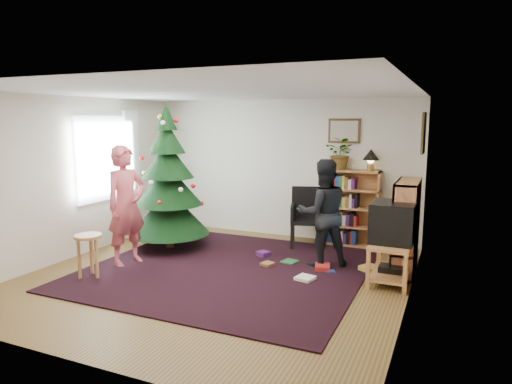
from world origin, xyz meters
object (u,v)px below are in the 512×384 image
at_px(armchair, 309,214).
at_px(potted_plant, 341,153).
at_px(christmas_tree, 168,190).
at_px(bookshelf_back, 351,207).
at_px(crt_tv, 393,222).
at_px(picture_back, 344,131).
at_px(table_lamp, 371,156).
at_px(person_standing, 126,206).
at_px(bookshelf_right, 406,225).
at_px(person_by_chair, 323,213).
at_px(tv_stand, 391,258).
at_px(picture_right, 424,133).
at_px(stool, 88,245).

distance_m(armchair, potted_plant, 1.17).
bearing_deg(christmas_tree, bookshelf_back, 27.63).
relative_size(bookshelf_back, crt_tv, 2.16).
distance_m(picture_back, table_lamp, 0.65).
distance_m(person_standing, potted_plant, 3.61).
distance_m(christmas_tree, bookshelf_back, 3.10).
height_order(picture_back, christmas_tree, christmas_tree).
height_order(bookshelf_right, table_lamp, table_lamp).
bearing_deg(person_by_chair, table_lamp, -140.56).
xyz_separation_m(person_standing, table_lamp, (3.12, 2.38, 0.66)).
relative_size(person_by_chair, table_lamp, 4.38).
xyz_separation_m(crt_tv, table_lamp, (-0.58, 1.58, 0.73)).
relative_size(crt_tv, armchair, 0.60).
relative_size(christmas_tree, tv_stand, 2.62).
bearing_deg(potted_plant, christmas_tree, -150.54).
bearing_deg(person_standing, potted_plant, -32.59).
bearing_deg(picture_right, person_standing, -155.61).
relative_size(picture_back, tv_stand, 0.60).
relative_size(picture_right, potted_plant, 1.10).
distance_m(picture_back, potted_plant, 0.40).
distance_m(picture_right, person_by_chair, 1.87).
bearing_deg(christmas_tree, tv_stand, -2.46).
relative_size(picture_right, christmas_tree, 0.25).
distance_m(picture_back, stool, 4.47).
xyz_separation_m(armchair, table_lamp, (0.95, 0.30, 1.00)).
bearing_deg(stool, person_by_chair, 33.22).
xyz_separation_m(crt_tv, potted_plant, (-1.08, 1.58, 0.76)).
distance_m(picture_right, potted_plant, 1.51).
xyz_separation_m(picture_right, armchair, (-1.79, 0.29, -1.41)).
bearing_deg(picture_back, bookshelf_back, -35.69).
bearing_deg(person_standing, bookshelf_back, -34.68).
bearing_deg(person_by_chair, armchair, -94.76).
bearing_deg(picture_right, christmas_tree, -167.76).
xyz_separation_m(picture_right, bookshelf_right, (-0.14, -0.46, -1.29)).
bearing_deg(picture_right, stool, -148.07).
bearing_deg(bookshelf_back, table_lamp, 0.00).
distance_m(picture_right, crt_tv, 1.53).
relative_size(picture_back, person_by_chair, 0.35).
distance_m(christmas_tree, table_lamp, 3.39).
height_order(armchair, potted_plant, potted_plant).
bearing_deg(picture_right, bookshelf_right, -106.30).
height_order(bookshelf_back, potted_plant, potted_plant).
bearing_deg(picture_right, armchair, 170.85).
xyz_separation_m(bookshelf_right, person_standing, (-3.82, -1.33, 0.22)).
bearing_deg(person_standing, table_lamp, -37.51).
distance_m(christmas_tree, person_by_chair, 2.60).
bearing_deg(table_lamp, crt_tv, -69.92).
bearing_deg(crt_tv, picture_back, 121.83).
distance_m(picture_back, person_standing, 3.80).
height_order(picture_back, crt_tv, picture_back).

